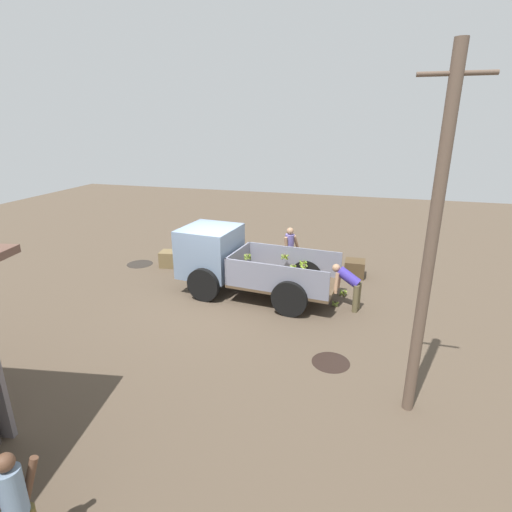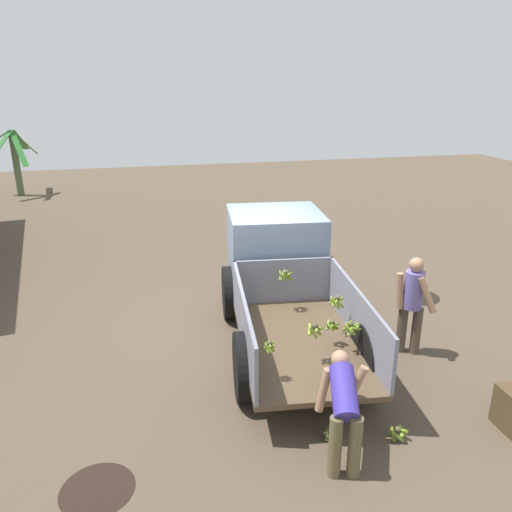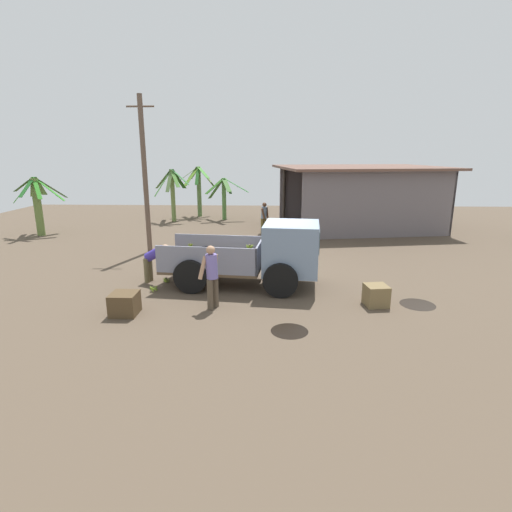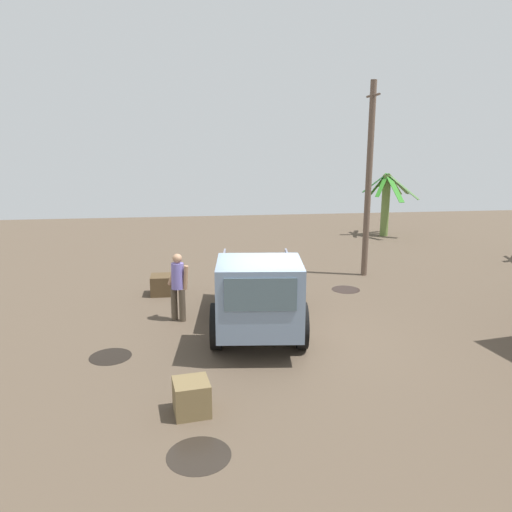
% 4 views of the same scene
% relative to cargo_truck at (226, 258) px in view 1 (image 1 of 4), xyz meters
% --- Properties ---
extents(ground, '(36.00, 36.00, 0.00)m').
position_rel_cargo_truck_xyz_m(ground, '(0.09, 0.53, -1.04)').
color(ground, brown).
extents(mud_patch_0, '(0.82, 0.82, 0.01)m').
position_rel_cargo_truck_xyz_m(mud_patch_0, '(-3.47, 3.03, -1.04)').
color(mud_patch_0, black).
rests_on(mud_patch_0, ground).
extents(mud_patch_1, '(0.85, 0.85, 0.01)m').
position_rel_cargo_truck_xyz_m(mud_patch_1, '(0.36, -3.09, -1.04)').
color(mud_patch_1, black).
rests_on(mud_patch_1, ground).
extents(mud_patch_2, '(0.92, 0.92, 0.01)m').
position_rel_cargo_truck_xyz_m(mud_patch_2, '(3.84, -1.35, -1.04)').
color(mud_patch_2, black).
rests_on(mud_patch_2, ground).
extents(cargo_truck, '(4.76, 2.37, 1.94)m').
position_rel_cargo_truck_xyz_m(cargo_truck, '(0.00, 0.00, 0.00)').
color(cargo_truck, brown).
rests_on(cargo_truck, ground).
extents(utility_pole, '(1.04, 0.19, 6.01)m').
position_rel_cargo_truck_xyz_m(utility_pole, '(-4.95, 4.09, 2.02)').
color(utility_pole, brown).
rests_on(utility_pole, ground).
extents(person_foreground_visitor, '(0.56, 0.57, 1.66)m').
position_rel_cargo_truck_xyz_m(person_foreground_visitor, '(-1.58, -1.75, -0.12)').
color(person_foreground_visitor, brown).
rests_on(person_foreground_visitor, ground).
extents(person_worker_loading, '(0.84, 0.67, 1.23)m').
position_rel_cargo_truck_xyz_m(person_worker_loading, '(-3.63, 0.26, -0.29)').
color(person_worker_loading, brown).
rests_on(person_worker_loading, ground).
extents(person_bystander_near_shed, '(0.46, 0.55, 1.53)m').
position_rel_cargo_truck_xyz_m(person_bystander_near_shed, '(-0.40, 8.11, -0.19)').
color(person_bystander_near_shed, brown).
rests_on(person_bystander_near_shed, ground).
extents(banana_bunch_on_ground_0, '(0.20, 0.19, 0.17)m').
position_rel_cargo_truck_xyz_m(banana_bunch_on_ground_0, '(-3.30, 0.24, -0.95)').
color(banana_bunch_on_ground_0, '#403A29').
rests_on(banana_bunch_on_ground_0, ground).
extents(banana_bunch_on_ground_1, '(0.24, 0.25, 0.18)m').
position_rel_cargo_truck_xyz_m(banana_bunch_on_ground_1, '(-3.47, -0.58, -0.94)').
color(banana_bunch_on_ground_1, brown).
rests_on(banana_bunch_on_ground_1, ground).
extents(wooden_crate_0, '(0.65, 0.65, 0.55)m').
position_rel_cargo_truck_xyz_m(wooden_crate_0, '(-3.70, -2.26, -0.76)').
color(wooden_crate_0, '#4C3A23').
rests_on(wooden_crate_0, ground).
extents(wooden_crate_1, '(0.64, 0.64, 0.56)m').
position_rel_cargo_truck_xyz_m(wooden_crate_1, '(2.70, -1.44, -0.76)').
color(wooden_crate_1, brown).
rests_on(wooden_crate_1, ground).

